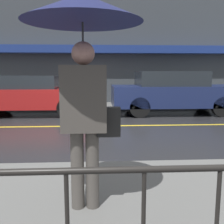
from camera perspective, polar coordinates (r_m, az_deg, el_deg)
name	(u,v)px	position (r m, az deg, el deg)	size (l,w,h in m)	color
ground_plane	(85,126)	(7.65, -5.92, -3.08)	(80.00, 80.00, 0.00)	#262628
sidewalk_near	(63,217)	(2.97, -10.54, -21.52)	(28.00, 3.05, 0.11)	#60605E
sidewalk_far	(89,106)	(11.86, -4.99, 1.37)	(28.00, 1.75, 0.11)	#60605E
lane_marking	(85,126)	(7.65, -5.92, -3.05)	(25.20, 0.12, 0.01)	gold
building_storefront	(89,45)	(12.83, -5.02, 14.40)	(28.00, 0.85, 5.73)	#383D42
pedestrian	(83,37)	(2.66, -6.28, 15.86)	(1.18, 1.18, 2.17)	#4C4742
car_red	(31,95)	(10.00, -17.21, 3.64)	(4.30, 1.80, 1.42)	maroon
car_navy	(173,92)	(10.11, 13.24, 4.26)	(4.68, 1.85, 1.59)	#19234C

